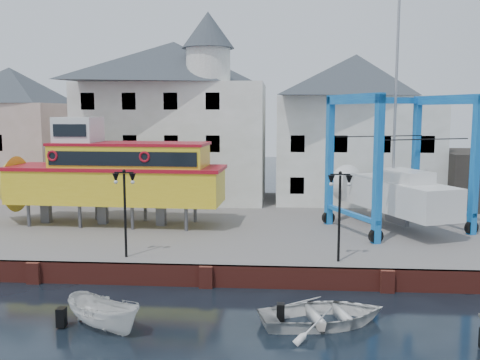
{
  "coord_description": "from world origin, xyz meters",
  "views": [
    {
      "loc": [
        3.28,
        -23.09,
        7.88
      ],
      "look_at": [
        1.0,
        7.0,
        4.0
      ],
      "focal_mm": 40.0,
      "sensor_mm": 36.0,
      "label": 1
    }
  ],
  "objects": [
    {
      "name": "ground",
      "position": [
        0.0,
        0.0,
        0.0
      ],
      "size": [
        140.0,
        140.0,
        0.0
      ],
      "primitive_type": "plane",
      "color": "black",
      "rests_on": "ground"
    },
    {
      "name": "hardstanding",
      "position": [
        0.0,
        11.0,
        0.5
      ],
      "size": [
        44.0,
        22.0,
        1.0
      ],
      "primitive_type": "cube",
      "color": "slate",
      "rests_on": "ground"
    },
    {
      "name": "quay_wall",
      "position": [
        -0.0,
        0.1,
        0.5
      ],
      "size": [
        44.0,
        0.47,
        1.0
      ],
      "color": "maroon",
      "rests_on": "ground"
    },
    {
      "name": "building_pink",
      "position": [
        -18.0,
        18.0,
        6.15
      ],
      "size": [
        8.0,
        7.0,
        10.3
      ],
      "color": "tan",
      "rests_on": "hardstanding"
    },
    {
      "name": "building_white_main",
      "position": [
        -4.87,
        18.39,
        7.34
      ],
      "size": [
        14.0,
        8.3,
        14.0
      ],
      "color": "silver",
      "rests_on": "hardstanding"
    },
    {
      "name": "building_white_right",
      "position": [
        9.0,
        19.0,
        6.6
      ],
      "size": [
        12.0,
        8.0,
        11.2
      ],
      "color": "silver",
      "rests_on": "hardstanding"
    },
    {
      "name": "lamp_post_left",
      "position": [
        -4.0,
        1.2,
        4.17
      ],
      "size": [
        1.12,
        0.32,
        4.2
      ],
      "color": "black",
      "rests_on": "hardstanding"
    },
    {
      "name": "lamp_post_right",
      "position": [
        6.0,
        1.2,
        4.17
      ],
      "size": [
        1.12,
        0.32,
        4.2
      ],
      "color": "black",
      "rests_on": "hardstanding"
    },
    {
      "name": "tour_boat",
      "position": [
        -7.54,
        8.49,
        4.09
      ],
      "size": [
        15.17,
        4.24,
        6.54
      ],
      "rotation": [
        0.0,
        0.0,
        -0.04
      ],
      "color": "#59595E",
      "rests_on": "hardstanding"
    },
    {
      "name": "travel_lift",
      "position": [
        9.8,
        9.22,
        3.51
      ],
      "size": [
        8.62,
        10.16,
        15.06
      ],
      "rotation": [
        0.0,
        0.0,
        0.41
      ],
      "color": "#0F4CB0",
      "rests_on": "hardstanding"
    },
    {
      "name": "motorboat_a",
      "position": [
        -3.06,
        -4.9,
        0.0
      ],
      "size": [
        3.7,
        3.0,
        1.36
      ],
      "primitive_type": "imported",
      "rotation": [
        0.0,
        0.0,
        1.01
      ],
      "color": "silver",
      "rests_on": "ground"
    },
    {
      "name": "motorboat_b",
      "position": [
        4.94,
        -3.83,
        0.0
      ],
      "size": [
        5.54,
        4.58,
        0.99
      ],
      "primitive_type": "imported",
      "rotation": [
        0.0,
        0.0,
        1.84
      ],
      "color": "silver",
      "rests_on": "ground"
    }
  ]
}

